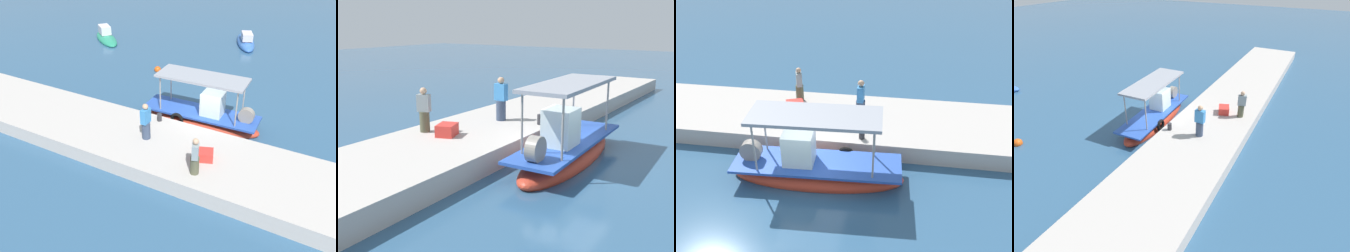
% 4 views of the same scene
% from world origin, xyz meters
% --- Properties ---
extents(ground_plane, '(120.00, 120.00, 0.00)m').
position_xyz_m(ground_plane, '(0.00, 0.00, 0.00)').
color(ground_plane, '#30577B').
extents(dock_quay, '(36.00, 4.37, 0.75)m').
position_xyz_m(dock_quay, '(0.00, -3.82, 0.37)').
color(dock_quay, '#BAB3AC').
rests_on(dock_quay, ground_plane).
extents(main_fishing_boat, '(6.55, 2.10, 3.10)m').
position_xyz_m(main_fishing_boat, '(-0.20, -0.18, 0.48)').
color(main_fishing_boat, red).
rests_on(main_fishing_boat, ground_plane).
extents(fisherman_near_bollard, '(0.47, 0.53, 1.65)m').
position_xyz_m(fisherman_near_bollard, '(1.60, -5.09, 1.50)').
color(fisherman_near_bollard, '#4F513B').
rests_on(fisherman_near_bollard, dock_quay).
extents(fisherman_by_crate, '(0.41, 0.51, 1.79)m').
position_xyz_m(fisherman_by_crate, '(-1.49, -3.78, 1.56)').
color(fisherman_by_crate, '#374660').
rests_on(fisherman_by_crate, dock_quay).
extents(mooring_bollard, '(0.24, 0.24, 0.40)m').
position_xyz_m(mooring_bollard, '(-1.74, -2.07, 0.95)').
color(mooring_bollard, '#2D2D33').
rests_on(mooring_bollard, dock_quay).
extents(cargo_crate, '(0.94, 0.85, 0.43)m').
position_xyz_m(cargo_crate, '(1.56, -4.04, 0.96)').
color(cargo_crate, red).
rests_on(cargo_crate, dock_quay).
extents(marker_buoy, '(0.50, 0.50, 0.50)m').
position_xyz_m(marker_buoy, '(-6.10, 5.28, 0.10)').
color(marker_buoy, '#E35616').
rests_on(marker_buoy, ground_plane).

